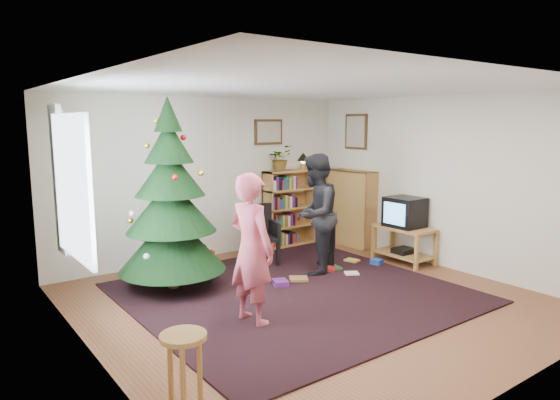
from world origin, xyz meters
TOP-DOWN VIEW (x-y plane):
  - floor at (0.00, 0.00)m, footprint 5.00×5.00m
  - ceiling at (0.00, 0.00)m, footprint 5.00×5.00m
  - wall_back at (0.00, 2.50)m, footprint 5.00×0.02m
  - wall_front at (0.00, -2.50)m, footprint 5.00×0.02m
  - wall_left at (-2.50, 0.00)m, footprint 0.02×5.00m
  - wall_right at (2.50, 0.00)m, footprint 0.02×5.00m
  - rug at (0.00, 0.30)m, footprint 3.80×3.60m
  - window_pane at (-2.47, 0.60)m, footprint 0.04×1.20m
  - curtain at (-2.43, 1.30)m, footprint 0.06×0.35m
  - picture_back at (1.15, 2.48)m, footprint 0.55×0.03m
  - picture_right at (2.48, 1.75)m, footprint 0.03×0.50m
  - christmas_tree at (-1.13, 1.35)m, footprint 1.34×1.34m
  - bookshelf_back at (1.49, 2.34)m, footprint 0.95×0.30m
  - bookshelf_right at (2.34, 1.70)m, footprint 0.30×0.95m
  - tv_stand at (2.22, 0.43)m, footprint 0.50×0.89m
  - crt_tv at (2.22, 0.43)m, footprint 0.48×0.51m
  - armchair at (0.40, 1.72)m, footprint 0.61×0.62m
  - stool at (-2.20, -1.19)m, footprint 0.35×0.35m
  - person_standing at (-0.91, -0.14)m, footprint 0.48×0.64m
  - person_by_chair at (0.77, 0.81)m, footprint 1.03×0.97m
  - potted_plant at (1.29, 2.34)m, footprint 0.46×0.42m
  - table_lamp at (1.79, 2.34)m, footprint 0.22×0.22m
  - floor_clutter at (0.98, 0.65)m, footprint 1.93×0.66m

SIDE VIEW (x-z plane):
  - floor at x=0.00m, z-range 0.00..0.00m
  - rug at x=0.00m, z-range 0.00..0.02m
  - floor_clutter at x=0.98m, z-range 0.00..0.08m
  - tv_stand at x=2.22m, z-range 0.05..0.60m
  - stool at x=-2.20m, z-range 0.16..0.74m
  - armchair at x=0.40m, z-range 0.03..0.92m
  - bookshelf_back at x=1.49m, z-range 0.01..1.31m
  - bookshelf_right at x=2.34m, z-range 0.01..1.31m
  - crt_tv at x=2.22m, z-range 0.55..1.00m
  - person_standing at x=-0.91m, z-range 0.00..1.61m
  - person_by_chair at x=0.77m, z-range 0.00..1.69m
  - christmas_tree at x=-1.13m, z-range -0.20..2.23m
  - wall_back at x=0.00m, z-range 0.00..2.50m
  - wall_front at x=0.00m, z-range 0.00..2.50m
  - wall_left at x=-2.50m, z-range 0.00..2.50m
  - wall_right at x=2.50m, z-range 0.00..2.50m
  - table_lamp at x=1.79m, z-range 1.35..1.64m
  - window_pane at x=-2.47m, z-range 0.80..2.20m
  - curtain at x=-2.43m, z-range 0.70..2.30m
  - potted_plant at x=1.29m, z-range 1.30..1.73m
  - picture_back at x=1.15m, z-range 1.74..2.16m
  - picture_right at x=2.48m, z-range 1.65..2.25m
  - ceiling at x=0.00m, z-range 2.50..2.50m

